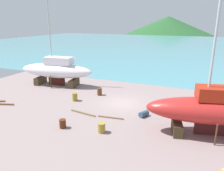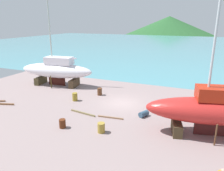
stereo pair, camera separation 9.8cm
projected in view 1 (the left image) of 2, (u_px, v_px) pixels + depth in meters
name	position (u px, v px, depth m)	size (l,w,h in m)	color
ground_plane	(113.00, 112.00, 21.64)	(42.76, 42.76, 0.00)	gray
sea_water	(181.00, 46.00, 78.17)	(168.20, 106.69, 0.01)	teal
headland_hill	(168.00, 31.00, 183.23)	(117.71, 117.71, 24.48)	#255629
sailboat_small_center	(213.00, 110.00, 16.60)	(10.48, 4.98, 14.84)	#433420
sailboat_far_slipway	(56.00, 70.00, 29.85)	(10.72, 4.14, 15.71)	#463C24
barrel_by_slipway	(102.00, 128.00, 17.52)	(0.60, 0.60, 0.82)	olive
barrel_tipped_center	(144.00, 114.00, 20.46)	(0.54, 0.54, 0.95)	#324E64
barrel_tipped_right	(75.00, 97.00, 24.45)	(0.58, 0.58, 0.91)	olive
barrel_tipped_left	(63.00, 124.00, 18.28)	(0.55, 0.55, 0.76)	#552712
barrel_rust_near	(100.00, 92.00, 26.33)	(0.56, 0.56, 0.88)	brown
timber_plank_near	(111.00, 117.00, 20.18)	(2.45, 0.13, 0.13)	#896549
timber_long_fore	(4.00, 104.00, 23.31)	(2.21, 0.13, 0.18)	brown
timber_plank_far	(83.00, 113.00, 21.12)	(2.89, 0.13, 0.15)	olive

